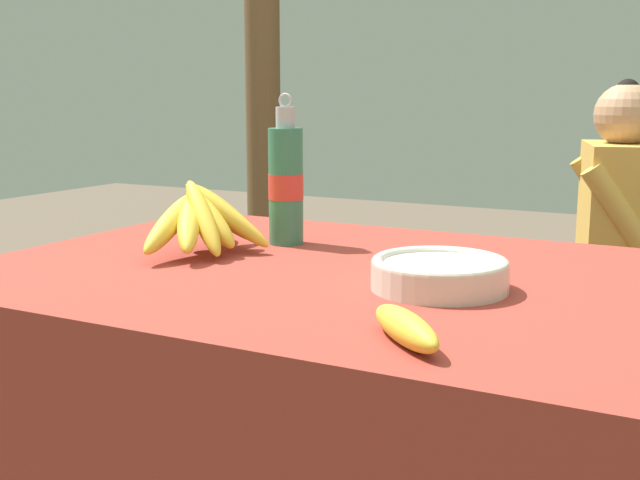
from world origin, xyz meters
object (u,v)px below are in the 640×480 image
at_px(support_post_near, 262,12).
at_px(serving_bowl, 440,272).
at_px(water_bottle, 286,183).
at_px(loose_banana_front, 406,328).
at_px(banana_bunch_green, 396,264).
at_px(banana_bunch_ripe, 204,217).
at_px(wooden_bench, 505,317).
at_px(seated_vendor, 601,242).

bearing_deg(support_post_near, serving_bowl, -50.79).
xyz_separation_m(water_bottle, loose_banana_front, (0.48, -0.52, -0.11)).
bearing_deg(banana_bunch_green, support_post_near, 150.78).
relative_size(water_bottle, banana_bunch_green, 1.03).
height_order(banana_bunch_ripe, wooden_bench, banana_bunch_ripe).
height_order(loose_banana_front, banana_bunch_green, loose_banana_front).
distance_m(seated_vendor, support_post_near, 1.71).
bearing_deg(wooden_bench, banana_bunch_ripe, -104.06).
bearing_deg(support_post_near, wooden_bench, -20.60).
bearing_deg(water_bottle, serving_bowl, -28.82).
bearing_deg(loose_banana_front, support_post_near, 125.98).
distance_m(serving_bowl, support_post_near, 2.28).
xyz_separation_m(water_bottle, seated_vendor, (0.49, 0.98, -0.24)).
height_order(wooden_bench, seated_vendor, seated_vendor).
distance_m(serving_bowl, water_bottle, 0.49).
xyz_separation_m(seated_vendor, banana_bunch_green, (-0.66, 0.04, -0.14)).
height_order(serving_bowl, wooden_bench, serving_bowl).
xyz_separation_m(wooden_bench, support_post_near, (-1.17, 0.44, 1.03)).
xyz_separation_m(banana_bunch_green, support_post_near, (-0.80, 0.45, 0.90)).
relative_size(serving_bowl, wooden_bench, 0.15).
relative_size(banana_bunch_ripe, seated_vendor, 0.30).
bearing_deg(banana_bunch_ripe, banana_bunch_green, 93.77).
distance_m(banana_bunch_ripe, loose_banana_front, 0.68).
xyz_separation_m(banana_bunch_ripe, water_bottle, (0.09, 0.16, 0.06)).
bearing_deg(banana_bunch_ripe, serving_bowl, -7.53).
bearing_deg(wooden_bench, loose_banana_front, -80.01).
relative_size(water_bottle, support_post_near, 0.11).
distance_m(wooden_bench, support_post_near, 1.62).
distance_m(wooden_bench, banana_bunch_green, 0.40).
bearing_deg(seated_vendor, banana_bunch_green, -19.15).
bearing_deg(loose_banana_front, seated_vendor, 89.59).
relative_size(wooden_bench, banana_bunch_green, 4.93).
distance_m(serving_bowl, banana_bunch_green, 1.42).
height_order(banana_bunch_green, support_post_near, support_post_near).
bearing_deg(support_post_near, loose_banana_front, -54.02).
height_order(water_bottle, seated_vendor, seated_vendor).
bearing_deg(seated_vendor, support_post_near, -34.11).
distance_m(banana_bunch_ripe, banana_bunch_green, 1.24).
bearing_deg(banana_bunch_green, wooden_bench, 0.67).
distance_m(water_bottle, loose_banana_front, 0.72).
bearing_deg(serving_bowl, wooden_bench, 99.69).
relative_size(serving_bowl, water_bottle, 0.71).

